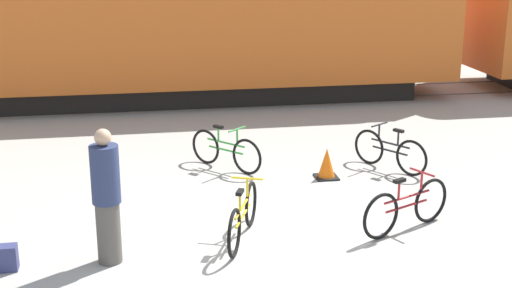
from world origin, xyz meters
TOP-DOWN VIEW (x-y plane):
  - ground_plane at (0.00, 0.00)m, footprint 80.00×80.00m
  - rail_near at (0.00, 8.39)m, footprint 53.70×0.07m
  - rail_far at (0.00, 9.82)m, footprint 53.70×0.07m
  - bicycle_green at (-0.05, 3.19)m, footprint 1.15×1.29m
  - bicycle_maroon at (2.19, -0.07)m, footprint 1.59×0.81m
  - bicycle_black at (2.92, 2.63)m, footprint 0.94×1.38m
  - bicycle_yellow at (-0.22, -0.01)m, footprint 0.69×1.67m
  - person_in_navy at (-2.07, -0.40)m, footprint 0.38×0.38m
  - backpack at (-3.38, -0.42)m, footprint 0.28×0.20m
  - traffic_cone at (1.66, 2.38)m, footprint 0.40×0.40m

SIDE VIEW (x-z plane):
  - ground_plane at x=0.00m, z-range 0.00..0.00m
  - rail_near at x=0.00m, z-range 0.00..0.01m
  - rail_far at x=0.00m, z-range 0.00..0.01m
  - backpack at x=-3.38m, z-range 0.00..0.34m
  - traffic_cone at x=1.66m, z-range -0.02..0.53m
  - bicycle_green at x=-0.05m, z-range -0.06..0.77m
  - bicycle_black at x=2.92m, z-range -0.06..0.77m
  - bicycle_yellow at x=-0.22m, z-range -0.06..0.78m
  - bicycle_maroon at x=2.19m, z-range -0.06..0.80m
  - person_in_navy at x=-2.07m, z-range 0.00..1.83m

